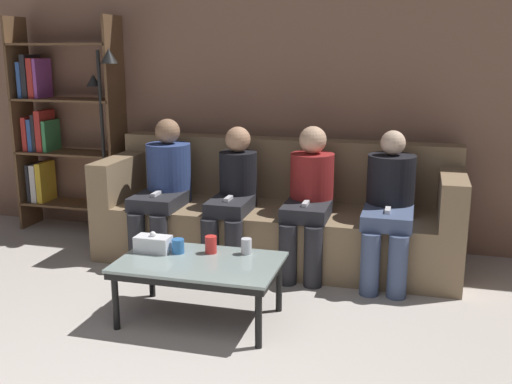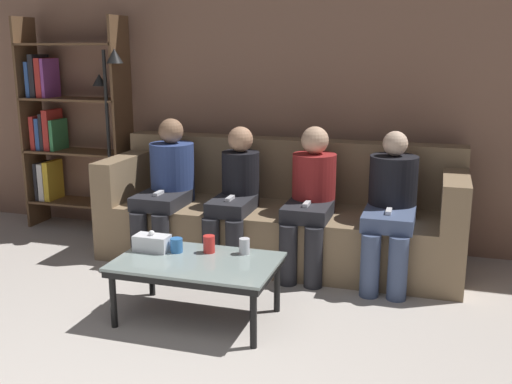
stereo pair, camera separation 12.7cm
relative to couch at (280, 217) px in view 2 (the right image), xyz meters
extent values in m
cube|color=#8C6651|center=(0.00, 0.50, 0.97)|extent=(12.00, 0.06, 2.60)
cube|color=#897051|center=(0.00, -0.06, -0.11)|extent=(2.75, 0.86, 0.43)
cube|color=#897051|center=(0.00, 0.27, 0.34)|extent=(2.75, 0.20, 0.48)
cube|color=#897051|center=(-1.28, -0.06, 0.27)|extent=(0.18, 0.86, 0.34)
cube|color=#897051|center=(1.28, -0.06, 0.27)|extent=(0.18, 0.86, 0.34)
cube|color=#8C9E99|center=(-0.20, -1.22, 0.04)|extent=(0.97, 0.60, 0.02)
cube|color=black|center=(-0.20, -1.22, 0.01)|extent=(0.95, 0.59, 0.04)
cylinder|color=black|center=(-0.63, -1.47, -0.17)|extent=(0.04, 0.04, 0.32)
cylinder|color=black|center=(0.24, -1.47, -0.17)|extent=(0.04, 0.04, 0.32)
cylinder|color=black|center=(-0.63, -0.97, -0.17)|extent=(0.04, 0.04, 0.32)
cylinder|color=black|center=(0.24, -0.97, -0.17)|extent=(0.04, 0.04, 0.32)
cylinder|color=red|center=(-0.17, -1.07, 0.10)|extent=(0.07, 0.07, 0.11)
cylinder|color=#3372BF|center=(-0.37, -1.12, 0.10)|extent=(0.08, 0.08, 0.09)
cylinder|color=silver|center=(0.04, -1.03, 0.10)|extent=(0.07, 0.07, 0.10)
cube|color=white|center=(-0.53, -1.14, 0.10)|extent=(0.22, 0.12, 0.10)
sphere|color=white|center=(-0.53, -1.14, 0.16)|extent=(0.04, 0.04, 0.04)
cube|color=brown|center=(-2.44, 0.27, 0.61)|extent=(0.02, 0.32, 1.89)
cube|color=brown|center=(-1.49, 0.27, 0.61)|extent=(0.02, 0.32, 1.89)
cube|color=brown|center=(-1.97, 0.27, -0.10)|extent=(0.95, 0.32, 0.02)
cube|color=#232328|center=(-2.36, 0.27, 0.09)|extent=(0.03, 0.24, 0.35)
cube|color=silver|center=(-2.31, 0.27, 0.09)|extent=(0.05, 0.24, 0.34)
cube|color=gold|center=(-2.25, 0.27, 0.10)|extent=(0.05, 0.24, 0.36)
cube|color=brown|center=(-1.97, 0.27, 0.38)|extent=(0.95, 0.32, 0.02)
cube|color=red|center=(-2.36, 0.27, 0.54)|extent=(0.05, 0.24, 0.30)
cube|color=#33569E|center=(-2.30, 0.27, 0.53)|extent=(0.04, 0.24, 0.29)
cube|color=#232328|center=(-2.26, 0.27, 0.55)|extent=(0.03, 0.24, 0.33)
cube|color=red|center=(-2.21, 0.27, 0.57)|extent=(0.06, 0.24, 0.36)
cube|color=#38844C|center=(-2.15, 0.27, 0.53)|extent=(0.03, 0.24, 0.28)
cube|color=brown|center=(-1.97, 0.27, 0.85)|extent=(0.95, 0.32, 0.02)
cube|color=#33569E|center=(-2.36, 0.27, 1.02)|extent=(0.04, 0.24, 0.31)
cube|color=#232328|center=(-2.31, 0.27, 1.05)|extent=(0.05, 0.24, 0.38)
cube|color=red|center=(-2.24, 0.27, 1.03)|extent=(0.06, 0.24, 0.35)
cube|color=#8E4293|center=(-2.20, 0.27, 1.03)|extent=(0.03, 0.24, 0.34)
cube|color=brown|center=(-1.97, 0.27, 1.32)|extent=(0.95, 0.32, 0.02)
cylinder|color=black|center=(-1.55, 0.12, -0.32)|extent=(0.26, 0.26, 0.02)
cylinder|color=black|center=(-1.55, 0.12, 0.47)|extent=(0.03, 0.03, 1.61)
cone|color=black|center=(-1.45, 0.12, 1.23)|extent=(0.14, 0.14, 0.12)
cone|color=black|center=(-1.63, 0.16, 1.03)|extent=(0.12, 0.12, 0.10)
cylinder|color=#28282D|center=(-0.95, -0.54, -0.11)|extent=(0.13, 0.13, 0.43)
cylinder|color=#28282D|center=(-0.77, -0.54, -0.11)|extent=(0.13, 0.13, 0.43)
cube|color=#28282D|center=(-0.86, -0.33, 0.15)|extent=(0.35, 0.43, 0.10)
cylinder|color=#334784|center=(-0.86, -0.11, 0.33)|extent=(0.35, 0.35, 0.46)
sphere|color=#997051|center=(-0.86, -0.11, 0.66)|extent=(0.19, 0.19, 0.19)
cube|color=white|center=(-0.86, -0.37, 0.22)|extent=(0.04, 0.12, 0.02)
cylinder|color=#28282D|center=(-0.38, -0.53, -0.11)|extent=(0.13, 0.13, 0.43)
cylinder|color=#28282D|center=(-0.20, -0.53, -0.11)|extent=(0.13, 0.13, 0.43)
cube|color=#28282D|center=(-0.29, -0.32, 0.15)|extent=(0.29, 0.41, 0.10)
cylinder|color=black|center=(-0.29, -0.11, 0.31)|extent=(0.29, 0.29, 0.42)
sphere|color=tan|center=(-0.29, -0.11, 0.62)|extent=(0.19, 0.19, 0.19)
cube|color=white|center=(-0.29, -0.36, 0.22)|extent=(0.04, 0.12, 0.02)
cylinder|color=#28282D|center=(0.20, -0.51, -0.11)|extent=(0.13, 0.13, 0.43)
cylinder|color=#28282D|center=(0.38, -0.51, -0.11)|extent=(0.13, 0.13, 0.43)
cube|color=#28282D|center=(0.29, -0.31, 0.15)|extent=(0.32, 0.40, 0.10)
cylinder|color=maroon|center=(0.29, -0.11, 0.32)|extent=(0.32, 0.32, 0.44)
sphere|color=#DBAD89|center=(0.29, -0.11, 0.64)|extent=(0.20, 0.20, 0.20)
cube|color=white|center=(0.29, -0.35, 0.22)|extent=(0.04, 0.12, 0.02)
cylinder|color=#47567A|center=(0.77, -0.56, -0.11)|extent=(0.13, 0.13, 0.43)
cylinder|color=#47567A|center=(0.95, -0.56, -0.11)|extent=(0.13, 0.13, 0.43)
cube|color=#47567A|center=(0.86, -0.34, 0.15)|extent=(0.34, 0.45, 0.10)
cylinder|color=black|center=(0.86, -0.11, 0.33)|extent=(0.34, 0.34, 0.45)
sphere|color=beige|center=(0.86, -0.11, 0.64)|extent=(0.18, 0.18, 0.18)
cube|color=white|center=(0.86, -0.38, 0.22)|extent=(0.04, 0.12, 0.02)
camera|label=1|loc=(1.02, -4.40, 1.30)|focal=42.00mm
camera|label=2|loc=(1.15, -4.37, 1.30)|focal=42.00mm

